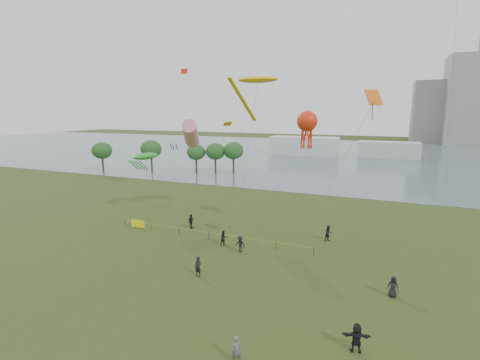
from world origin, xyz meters
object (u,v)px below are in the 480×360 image
at_px(fence, 164,227).
at_px(kite_flyer, 237,351).
at_px(kite_octopus, 307,122).
at_px(kite_stingray, 257,80).

distance_m(fence, kite_flyer, 24.26).
height_order(fence, kite_octopus, kite_octopus).
bearing_deg(fence, kite_stingray, 17.77).
bearing_deg(kite_flyer, kite_octopus, 64.60).
height_order(fence, kite_stingray, kite_stingray).
height_order(kite_flyer, kite_octopus, kite_octopus).
relative_size(fence, kite_flyer, 13.78).
xyz_separation_m(kite_flyer, kite_octopus, (-0.72, 20.93, 12.40)).
bearing_deg(kite_stingray, kite_octopus, 0.35).
distance_m(kite_stingray, kite_octopus, 7.14).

